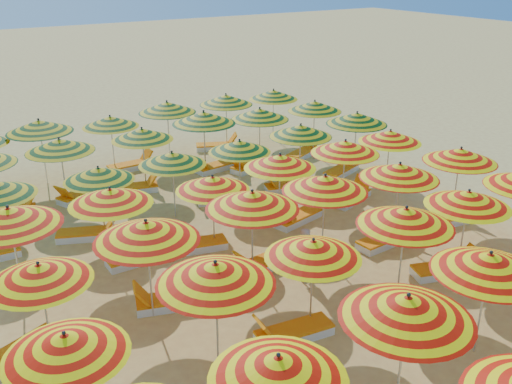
{
  "coord_description": "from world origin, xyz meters",
  "views": [
    {
      "loc": [
        -7.75,
        -11.82,
        7.62
      ],
      "look_at": [
        0.0,
        0.5,
        1.6
      ],
      "focal_mm": 40.0,
      "sensor_mm": 36.0,
      "label": 1
    }
  ],
  "objects_px": {
    "umbrella_21": "(325,184)",
    "umbrella_28": "(345,147)",
    "umbrella_46": "(226,100)",
    "lounger_14": "(297,218)",
    "beachgoer_a": "(306,255)",
    "lounger_12": "(140,256)",
    "umbrella_12": "(66,345)",
    "lounger_15": "(352,197)",
    "umbrella_41": "(315,106)",
    "lounger_8": "(171,301)",
    "umbrella_29": "(390,137)",
    "lounger_17": "(89,234)",
    "umbrella_22": "(400,171)",
    "umbrella_25": "(110,196)",
    "umbrella_45": "(167,107)",
    "umbrella_9": "(489,264)",
    "lounger_9": "(264,263)",
    "umbrella_47": "(273,95)",
    "umbrella_27": "(280,162)",
    "lounger_26": "(303,153)",
    "umbrella_24": "(9,217)",
    "umbrella_26": "(213,183)",
    "umbrella_7": "(278,368)",
    "umbrella_19": "(146,231)",
    "umbrella_39": "(204,118)",
    "lounger_18": "(222,198)",
    "umbrella_15": "(406,217)",
    "umbrella_40": "(260,114)",
    "umbrella_31": "(99,174)",
    "umbrella_43": "(39,126)",
    "umbrella_32": "(172,159)",
    "umbrella_38": "(142,134)",
    "umbrella_8": "(407,308)",
    "lounger_24": "(216,167)",
    "umbrella_34": "(301,131)",
    "lounger_13": "(195,245)",
    "lounger_21": "(9,212)",
    "umbrella_14": "(313,249)",
    "umbrella_18": "(39,273)",
    "lounger_22": "(80,195)",
    "umbrella_20": "(252,200)",
    "lounger_23": "(134,188)",
    "umbrella_16": "(468,199)",
    "lounger_25": "(249,166)",
    "umbrella_23": "(460,155)",
    "umbrella_37": "(60,145)",
    "lounger_10": "(385,240)",
    "lounger_28": "(217,146)",
    "lounger_6": "(446,269)"
  },
  "relations": [
    {
      "from": "umbrella_38",
      "to": "umbrella_26",
      "type": "bearing_deg",
      "value": -90.37
    },
    {
      "from": "lounger_9",
      "to": "umbrella_47",
      "type": "bearing_deg",
      "value": -132.05
    },
    {
      "from": "lounger_25",
      "to": "lounger_28",
      "type": "height_order",
      "value": "same"
    },
    {
      "from": "umbrella_22",
      "to": "umbrella_25",
      "type": "bearing_deg",
      "value": 159.66
    },
    {
      "from": "umbrella_8",
      "to": "umbrella_41",
      "type": "bearing_deg",
      "value": 58.48
    },
    {
      "from": "umbrella_8",
      "to": "umbrella_21",
      "type": "bearing_deg",
      "value": 65.05
    },
    {
      "from": "umbrella_27",
      "to": "umbrella_26",
      "type": "bearing_deg",
      "value": -174.06
    },
    {
      "from": "umbrella_24",
      "to": "umbrella_27",
      "type": "bearing_deg",
      "value": 1.8
    },
    {
      "from": "umbrella_26",
      "to": "umbrella_38",
      "type": "distance_m",
      "value": 5.19
    },
    {
      "from": "lounger_21",
      "to": "lounger_9",
      "type": "bearing_deg",
      "value": -42.32
    },
    {
      "from": "umbrella_27",
      "to": "lounger_24",
      "type": "xyz_separation_m",
      "value": [
        0.6,
        5.19,
        -1.86
      ]
    },
    {
      "from": "lounger_13",
      "to": "lounger_21",
      "type": "distance_m",
      "value": 6.5
    },
    {
      "from": "umbrella_18",
      "to": "lounger_15",
      "type": "height_order",
      "value": "umbrella_18"
    },
    {
      "from": "beachgoer_a",
      "to": "lounger_12",
      "type": "bearing_deg",
      "value": 92.14
    },
    {
      "from": "lounger_26",
      "to": "umbrella_22",
      "type": "bearing_deg",
      "value": -129.64
    },
    {
      "from": "umbrella_46",
      "to": "lounger_14",
      "type": "xyz_separation_m",
      "value": [
        -1.88,
        -7.73,
        -1.93
      ]
    },
    {
      "from": "umbrella_19",
      "to": "umbrella_39",
      "type": "height_order",
      "value": "umbrella_39"
    },
    {
      "from": "umbrella_45",
      "to": "lounger_17",
      "type": "xyz_separation_m",
      "value": [
        -4.98,
        -5.35,
        -1.97
      ]
    },
    {
      "from": "umbrella_16",
      "to": "lounger_25",
      "type": "height_order",
      "value": "umbrella_16"
    },
    {
      "from": "umbrella_8",
      "to": "umbrella_23",
      "type": "xyz_separation_m",
      "value": [
        7.46,
        5.02,
        -0.09
      ]
    },
    {
      "from": "umbrella_18",
      "to": "umbrella_37",
      "type": "bearing_deg",
      "value": 72.67
    },
    {
      "from": "lounger_10",
      "to": "lounger_17",
      "type": "relative_size",
      "value": 0.97
    },
    {
      "from": "umbrella_12",
      "to": "umbrella_9",
      "type": "bearing_deg",
      "value": -15.5
    },
    {
      "from": "umbrella_28",
      "to": "lounger_28",
      "type": "relative_size",
      "value": 1.55
    },
    {
      "from": "umbrella_40",
      "to": "umbrella_31",
      "type": "bearing_deg",
      "value": -160.06
    },
    {
      "from": "umbrella_34",
      "to": "lounger_22",
      "type": "xyz_separation_m",
      "value": [
        -6.98,
        3.0,
        -1.9
      ]
    },
    {
      "from": "umbrella_7",
      "to": "umbrella_25",
      "type": "height_order",
      "value": "umbrella_25"
    },
    {
      "from": "lounger_8",
      "to": "umbrella_20",
      "type": "bearing_deg",
      "value": -160.41
    },
    {
      "from": "umbrella_14",
      "to": "umbrella_18",
      "type": "relative_size",
      "value": 1.23
    },
    {
      "from": "umbrella_29",
      "to": "umbrella_46",
      "type": "distance_m",
      "value": 7.64
    },
    {
      "from": "umbrella_7",
      "to": "umbrella_8",
      "type": "xyz_separation_m",
      "value": [
        2.57,
        -0.08,
        0.17
      ]
    },
    {
      "from": "lounger_10",
      "to": "lounger_24",
      "type": "xyz_separation_m",
      "value": [
        -1.15,
        7.97,
        0.0
      ]
    },
    {
      "from": "lounger_18",
      "to": "umbrella_15",
      "type": "bearing_deg",
      "value": 117.04
    },
    {
      "from": "umbrella_41",
      "to": "lounger_8",
      "type": "relative_size",
      "value": 1.43
    },
    {
      "from": "umbrella_21",
      "to": "umbrella_29",
      "type": "relative_size",
      "value": 1.32
    },
    {
      "from": "umbrella_25",
      "to": "lounger_23",
      "type": "height_order",
      "value": "umbrella_25"
    },
    {
      "from": "umbrella_19",
      "to": "umbrella_34",
      "type": "bearing_deg",
      "value": 31.9
    },
    {
      "from": "umbrella_12",
      "to": "lounger_15",
      "type": "distance_m",
      "value": 12.1
    },
    {
      "from": "umbrella_21",
      "to": "umbrella_28",
      "type": "relative_size",
      "value": 1.06
    },
    {
      "from": "lounger_8",
      "to": "lounger_17",
      "type": "relative_size",
      "value": 1.0
    },
    {
      "from": "lounger_6",
      "to": "umbrella_37",
      "type": "bearing_deg",
      "value": 143.64
    },
    {
      "from": "umbrella_27",
      "to": "lounger_26",
      "type": "relative_size",
      "value": 1.26
    },
    {
      "from": "umbrella_26",
      "to": "umbrella_22",
      "type": "bearing_deg",
      "value": -26.89
    },
    {
      "from": "umbrella_9",
      "to": "umbrella_31",
      "type": "height_order",
      "value": "umbrella_9"
    },
    {
      "from": "umbrella_7",
      "to": "umbrella_47",
      "type": "distance_m",
      "value": 18.02
    },
    {
      "from": "umbrella_15",
      "to": "umbrella_25",
      "type": "height_order",
      "value": "umbrella_15"
    },
    {
      "from": "umbrella_43",
      "to": "umbrella_32",
      "type": "bearing_deg",
      "value": -61.76
    },
    {
      "from": "umbrella_38",
      "to": "umbrella_31",
      "type": "bearing_deg",
      "value": -131.26
    },
    {
      "from": "umbrella_26",
      "to": "lounger_10",
      "type": "bearing_deg",
      "value": -31.34
    },
    {
      "from": "umbrella_12",
      "to": "lounger_9",
      "type": "bearing_deg",
      "value": 28.21
    }
  ]
}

